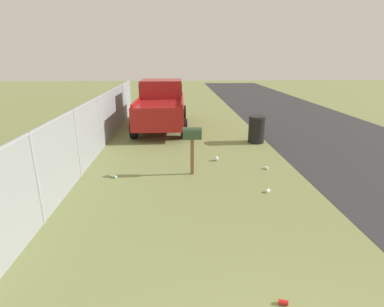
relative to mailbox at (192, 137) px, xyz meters
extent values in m
cube|color=brown|center=(0.00, 0.00, -0.56)|extent=(0.09, 0.09, 1.00)
cube|color=#334C33|center=(0.00, 0.00, 0.06)|extent=(0.20, 0.50, 0.22)
cylinder|color=#334C33|center=(0.00, 0.00, 0.17)|extent=(0.20, 0.50, 0.20)
cube|color=red|center=(0.11, 0.00, 0.12)|extent=(0.02, 0.04, 0.18)
cube|color=maroon|center=(5.63, 1.08, -0.18)|extent=(5.26, 2.05, 0.90)
cube|color=maroon|center=(6.25, 1.07, 0.65)|extent=(1.80, 1.84, 0.76)
cube|color=black|center=(6.25, 1.07, 0.65)|extent=(1.75, 1.88, 0.53)
cube|color=maroon|center=(4.49, 2.01, 0.33)|extent=(2.72, 0.12, 0.12)
cube|color=maroon|center=(4.46, 0.19, 0.33)|extent=(2.72, 0.12, 0.12)
cylinder|color=black|center=(7.36, 2.04, -0.68)|extent=(0.76, 0.27, 0.76)
cylinder|color=black|center=(7.33, 0.07, -0.68)|extent=(0.76, 0.27, 0.76)
cylinder|color=black|center=(3.92, 2.09, -0.68)|extent=(0.76, 0.27, 0.76)
cylinder|color=black|center=(3.89, 0.12, -0.68)|extent=(0.76, 0.27, 0.76)
cylinder|color=black|center=(3.06, -2.57, -0.60)|extent=(0.60, 0.60, 0.92)
cylinder|color=black|center=(3.06, -2.57, -0.10)|extent=(0.63, 0.63, 0.08)
cylinder|color=#9EA3A8|center=(-2.42, 3.02, -0.14)|extent=(0.07, 0.07, 1.83)
cylinder|color=#9EA3A8|center=(-0.01, 3.02, -0.14)|extent=(0.07, 0.07, 1.83)
cylinder|color=#9EA3A8|center=(2.41, 3.02, -0.14)|extent=(0.07, 0.07, 1.83)
cylinder|color=#9EA3A8|center=(4.82, 3.02, -0.14)|extent=(0.07, 0.07, 1.83)
cylinder|color=#9EA3A8|center=(7.24, 3.02, -0.14)|extent=(0.07, 0.07, 1.83)
cylinder|color=#9EA3A8|center=(9.65, 3.02, -0.14)|extent=(0.07, 0.07, 1.83)
cube|color=#9EA3A8|center=(2.41, 3.02, 0.74)|extent=(14.49, 0.04, 0.04)
cube|color=gray|center=(2.41, 3.02, -0.14)|extent=(14.49, 0.01, 1.83)
cylinder|color=white|center=(-1.28, -1.74, -1.02)|extent=(0.13, 0.13, 0.08)
cylinder|color=white|center=(0.26, -2.16, -1.02)|extent=(0.12, 0.13, 0.08)
cylinder|color=red|center=(-4.65, -0.96, -1.02)|extent=(0.09, 0.13, 0.07)
cylinder|color=#B2D8BF|center=(-0.15, 2.13, -1.02)|extent=(0.18, 0.22, 0.07)
sphere|color=silver|center=(1.06, -0.81, -0.99)|extent=(0.14, 0.14, 0.14)
camera|label=1|loc=(-7.71, 0.40, 2.05)|focal=28.02mm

